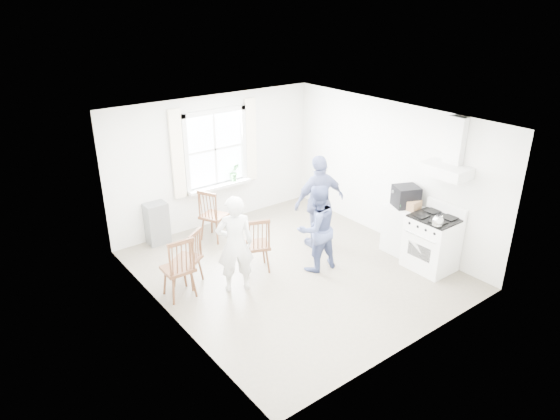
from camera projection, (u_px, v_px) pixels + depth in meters
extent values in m
cube|color=#786E5C|center=(293.00, 270.00, 8.54)|extent=(4.62, 5.12, 0.02)
cube|color=silver|center=(214.00, 161.00, 9.85)|extent=(4.62, 0.04, 2.64)
cube|color=silver|center=(421.00, 261.00, 6.17)|extent=(4.62, 0.04, 2.64)
cube|color=silver|center=(164.00, 238.00, 6.75)|extent=(0.04, 5.12, 2.64)
cube|color=silver|center=(389.00, 171.00, 9.27)|extent=(0.04, 5.12, 2.64)
cube|color=white|center=(295.00, 119.00, 7.49)|extent=(4.62, 5.12, 0.02)
cube|color=white|center=(215.00, 149.00, 9.73)|extent=(1.20, 0.02, 1.40)
cube|color=silver|center=(213.00, 111.00, 9.41)|extent=(1.38, 0.09, 0.09)
cube|color=silver|center=(217.00, 185.00, 10.00)|extent=(1.38, 0.09, 0.09)
cube|color=silver|center=(186.00, 155.00, 9.35)|extent=(0.09, 0.09, 1.58)
cube|color=silver|center=(243.00, 144.00, 10.06)|extent=(0.09, 0.09, 1.58)
cube|color=silver|center=(219.00, 186.00, 9.94)|extent=(1.38, 0.24, 0.06)
cube|color=white|center=(177.00, 155.00, 9.22)|extent=(0.24, 0.05, 1.70)
cube|color=white|center=(251.00, 140.00, 10.13)|extent=(0.24, 0.05, 1.70)
cube|color=silver|center=(446.00, 170.00, 7.97)|extent=(0.45, 0.76, 0.18)
cube|color=silver|center=(455.00, 140.00, 7.87)|extent=(0.14, 0.30, 0.76)
cube|color=slate|center=(157.00, 223.00, 9.30)|extent=(0.40, 0.30, 0.80)
cube|color=white|center=(431.00, 244.00, 8.42)|extent=(0.65, 0.76, 0.92)
cube|color=black|center=(435.00, 218.00, 8.23)|extent=(0.61, 0.72, 0.03)
cube|color=white|center=(447.00, 209.00, 8.36)|extent=(0.06, 0.76, 0.20)
cylinder|color=silver|center=(420.00, 236.00, 8.13)|extent=(0.02, 0.61, 0.02)
sphere|color=silver|center=(438.00, 221.00, 7.88)|extent=(0.18, 0.18, 0.18)
cylinder|color=silver|center=(437.00, 224.00, 7.90)|extent=(0.16, 0.16, 0.04)
torus|color=black|center=(439.00, 214.00, 7.83)|extent=(0.11, 0.02, 0.11)
cube|color=silver|center=(402.00, 229.00, 8.98)|extent=(0.50, 0.55, 0.90)
cube|color=black|center=(405.00, 201.00, 8.74)|extent=(0.53, 0.50, 0.20)
cube|color=black|center=(407.00, 191.00, 8.67)|extent=(0.53, 0.50, 0.17)
cube|color=#99714A|center=(413.00, 205.00, 8.61)|extent=(0.27, 0.20, 0.16)
cube|color=#4C2B18|center=(178.00, 269.00, 7.62)|extent=(0.45, 0.43, 0.05)
cube|color=#4C2B18|center=(182.00, 257.00, 7.37)|extent=(0.42, 0.08, 0.57)
cylinder|color=#4C2B18|center=(179.00, 283.00, 7.72)|extent=(0.04, 0.04, 0.45)
cube|color=#4C2B18|center=(256.00, 245.00, 8.36)|extent=(0.55, 0.54, 0.05)
cube|color=#4C2B18|center=(258.00, 236.00, 8.09)|extent=(0.40, 0.21, 0.55)
cylinder|color=#4C2B18|center=(256.00, 258.00, 8.46)|extent=(0.04, 0.04, 0.44)
cube|color=#4C2B18|center=(187.00, 260.00, 7.95)|extent=(0.56, 0.56, 0.05)
cube|color=#4C2B18|center=(196.00, 246.00, 7.80)|extent=(0.36, 0.27, 0.53)
cylinder|color=#4C2B18|center=(188.00, 272.00, 8.04)|extent=(0.04, 0.04, 0.42)
imported|color=silver|center=(235.00, 244.00, 7.66)|extent=(0.76, 0.76, 1.60)
imported|color=#455281|center=(317.00, 228.00, 8.28)|extent=(0.80, 0.80, 1.51)
imported|color=navy|center=(319.00, 202.00, 9.03)|extent=(1.16, 1.16, 1.74)
imported|color=#377B3A|center=(234.00, 172.00, 10.04)|extent=(0.26, 0.26, 0.37)
cube|color=#4C2B18|center=(214.00, 216.00, 9.43)|extent=(0.57, 0.58, 0.05)
cube|color=#4C2B18|center=(207.00, 206.00, 9.17)|extent=(0.24, 0.40, 0.56)
cylinder|color=#4C2B18|center=(214.00, 228.00, 9.53)|extent=(0.04, 0.04, 0.45)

